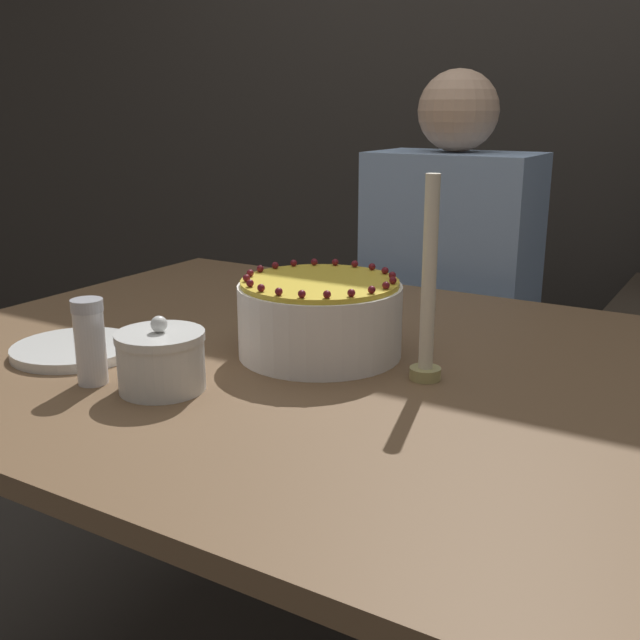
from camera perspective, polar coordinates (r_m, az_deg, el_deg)
name	(u,v)px	position (r m, az deg, el deg)	size (l,w,h in m)	color
wall_behind	(559,57)	(2.48, 17.74, 18.54)	(8.00, 0.05, 2.60)	#38332D
dining_table	(317,415)	(1.28, -0.20, -7.25)	(1.41, 1.07, 0.76)	brown
cake	(320,318)	(1.23, 0.00, 0.18)	(0.27, 0.27, 0.14)	white
sugar_bowl	(161,360)	(1.10, -12.00, -3.03)	(0.13, 0.13, 0.11)	silver
sugar_shaker	(90,341)	(1.15, -17.12, -1.56)	(0.05, 0.05, 0.13)	white
plate_stack	(76,349)	(1.31, -18.13, -2.12)	(0.21, 0.21, 0.02)	silver
candle	(428,298)	(1.11, 8.25, 1.69)	(0.05, 0.05, 0.31)	tan
person_man_blue_shirt	(446,354)	(1.96, 9.60, -2.60)	(0.40, 0.34, 1.24)	#473D33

